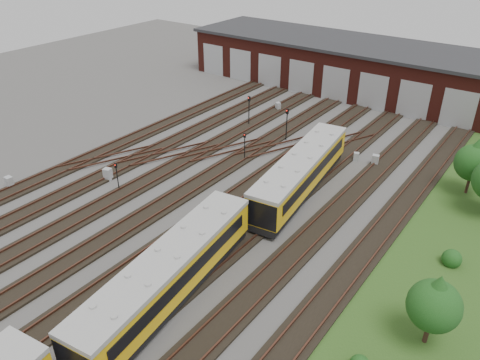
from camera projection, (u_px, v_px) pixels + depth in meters
The scene contains 17 objects.
ground at pixel (157, 230), 35.73m from camera, with size 120.00×120.00×0.00m, color #454240.
track_network at pixel (161, 224), 36.17m from camera, with size 30.40×70.00×0.33m.
maintenance_shed at pixel (370, 69), 62.19m from camera, with size 51.00×12.50×6.35m.
grass_verge at pixel (451, 256), 32.94m from camera, with size 8.00×55.00×0.05m, color #264918.
metro_train at pixel (169, 274), 28.40m from camera, with size 4.69×47.53×3.16m.
signal_mast_0 at pixel (117, 174), 39.85m from camera, with size 0.24×0.23×2.75m.
signal_mast_1 at pixel (249, 107), 52.54m from camera, with size 0.31×0.29×3.45m.
signal_mast_2 at pixel (287, 120), 48.95m from camera, with size 0.29×0.28×3.53m.
signal_mast_3 at pixel (245, 143), 44.90m from camera, with size 0.25×0.24×2.93m.
relay_cabinet_0 at pixel (9, 182), 41.03m from camera, with size 0.64×0.54×1.07m, color #AAAEAF.
relay_cabinet_1 at pixel (278, 106), 57.62m from camera, with size 0.57×0.47×0.95m, color #AAAEAF.
relay_cabinet_2 at pixel (108, 174), 42.24m from camera, with size 0.68×0.57×1.14m, color #AAAEAF.
relay_cabinet_3 at pixel (375, 160), 44.81m from camera, with size 0.62×0.52×1.04m, color #AAAEAF.
relay_cabinet_4 at pixel (356, 157), 45.63m from camera, with size 0.51×0.43×0.86m, color #AAAEAF.
tree_1 at pixel (475, 159), 38.82m from camera, with size 3.15×3.15×5.21m.
tree_3 at pixel (435, 301), 24.81m from camera, with size 2.91×2.91×4.83m.
bush_1 at pixel (452, 256), 31.89m from camera, with size 1.34×1.34×1.34m, color #154313.
Camera 1 is at (22.43, -19.78, 20.92)m, focal length 35.00 mm.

